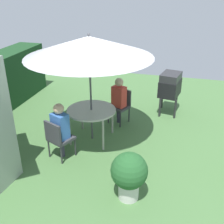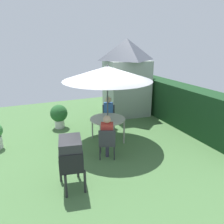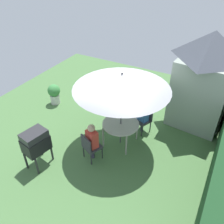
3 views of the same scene
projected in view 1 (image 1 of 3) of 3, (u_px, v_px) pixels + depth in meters
ground_plane at (102, 142)px, 6.59m from camera, size 11.00×11.00×0.00m
patio_table at (91, 112)px, 6.46m from camera, size 1.15×1.15×0.78m
patio_umbrella at (89, 47)px, 5.79m from camera, size 2.78×2.78×2.52m
bbq_grill at (170, 85)px, 7.71m from camera, size 0.78×0.63×1.20m
chair_near_shed at (121, 104)px, 7.37m from camera, size 0.61×0.60×0.90m
chair_far_side at (58, 137)px, 5.80m from camera, size 0.61×0.61×0.90m
potted_plant_by_grill at (129, 173)px, 4.71m from camera, size 0.64×0.64×0.91m
person_in_red at (119, 96)px, 7.20m from camera, size 0.35×0.41×1.26m
person_in_blue at (60, 125)px, 5.75m from camera, size 0.36×0.41×1.26m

